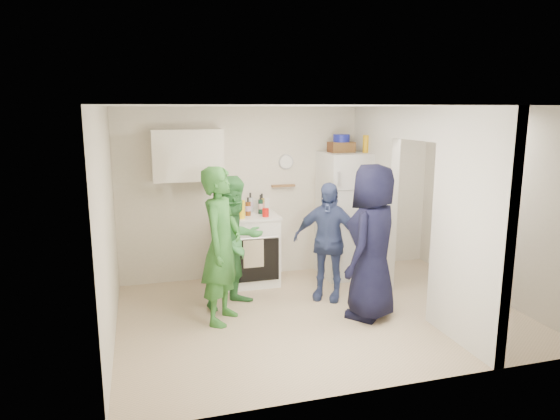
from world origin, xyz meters
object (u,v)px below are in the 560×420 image
(stove, at_px, (248,249))
(person_navy, at_px, (372,242))
(fridge, at_px, (347,215))
(person_green_center, at_px, (235,242))
(person_nook, at_px, (461,227))
(person_denim, at_px, (327,241))
(yellow_cup_stack_top, at_px, (366,144))
(person_green_left, at_px, (222,246))
(blue_bowl, at_px, (341,138))
(wicker_basket, at_px, (341,147))

(stove, distance_m, person_navy, 2.00)
(fridge, xyz_separation_m, person_green_center, (-1.84, -0.76, -0.09))
(person_nook, bearing_deg, person_denim, -85.11)
(yellow_cup_stack_top, distance_m, person_green_center, 2.44)
(person_green_left, relative_size, person_nook, 1.01)
(yellow_cup_stack_top, height_order, person_nook, yellow_cup_stack_top)
(person_green_left, bearing_deg, fridge, -29.89)
(person_green_left, xyz_separation_m, person_navy, (1.74, -0.35, 0.01))
(fridge, height_order, blue_bowl, blue_bowl)
(blue_bowl, bearing_deg, person_nook, -41.07)
(blue_bowl, distance_m, person_nook, 2.07)
(person_nook, bearing_deg, person_navy, -61.33)
(fridge, xyz_separation_m, person_navy, (-0.34, -1.53, 0.00))
(wicker_basket, distance_m, person_green_center, 2.20)
(stove, xyz_separation_m, fridge, (1.51, -0.03, 0.42))
(person_navy, bearing_deg, person_green_left, -54.20)
(person_green_center, distance_m, person_denim, 1.20)
(stove, xyz_separation_m, yellow_cup_stack_top, (1.73, -0.13, 1.47))
(person_green_center, distance_m, person_navy, 1.69)
(wicker_basket, bearing_deg, blue_bowl, 0.00)
(stove, height_order, person_green_center, person_green_center)
(wicker_basket, relative_size, person_navy, 0.19)
(blue_bowl, bearing_deg, person_navy, -98.71)
(fridge, relative_size, person_green_left, 1.01)
(person_denim, height_order, person_nook, person_nook)
(stove, distance_m, person_green_left, 1.40)
(person_nook, bearing_deg, fridge, -119.71)
(person_green_left, bearing_deg, stove, 5.53)
(person_navy, bearing_deg, fridge, -145.28)
(wicker_basket, distance_m, person_denim, 1.55)
(yellow_cup_stack_top, height_order, person_denim, yellow_cup_stack_top)
(stove, bearing_deg, person_nook, -22.29)
(fridge, distance_m, person_green_left, 2.39)
(person_green_center, distance_m, person_nook, 3.05)
(person_nook, bearing_deg, blue_bowl, -118.72)
(stove, bearing_deg, person_green_center, -112.21)
(stove, relative_size, person_navy, 0.54)
(person_green_left, xyz_separation_m, person_green_center, (0.24, 0.42, -0.08))
(wicker_basket, distance_m, person_navy, 1.89)
(stove, relative_size, blue_bowl, 4.18)
(yellow_cup_stack_top, distance_m, person_denim, 1.65)
(fridge, relative_size, person_navy, 1.00)
(person_denim, relative_size, person_navy, 0.84)
(fridge, distance_m, person_green_center, 1.99)
(person_denim, bearing_deg, person_green_center, -149.88)
(yellow_cup_stack_top, bearing_deg, wicker_basket, 154.89)
(fridge, xyz_separation_m, person_denim, (-0.64, -0.84, -0.15))
(fridge, distance_m, person_navy, 1.57)
(stove, xyz_separation_m, wicker_basket, (1.41, 0.02, 1.42))
(blue_bowl, distance_m, person_denim, 1.65)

